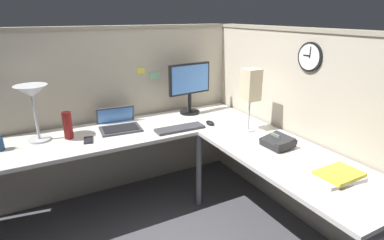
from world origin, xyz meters
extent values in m
plane|color=#47474C|center=(0.00, 0.00, 0.00)|extent=(6.80, 6.80, 0.00)
cube|color=#B7AD99|center=(-0.36, 0.87, 0.78)|extent=(2.57, 0.10, 1.55)
cube|color=gray|center=(-0.36, 0.87, 1.56)|extent=(2.57, 0.12, 0.03)
cube|color=#B7AD99|center=(0.87, -0.27, 0.78)|extent=(0.10, 2.37, 1.55)
cube|color=gray|center=(0.87, -0.27, 1.56)|extent=(0.12, 2.37, 0.03)
cube|color=beige|center=(-0.38, 0.47, 0.71)|extent=(2.35, 0.66, 0.03)
cube|color=beige|center=(0.47, -0.60, 0.71)|extent=(0.66, 1.49, 0.03)
cylinder|color=slate|center=(0.16, 0.16, 0.35)|extent=(0.05, 0.05, 0.70)
cylinder|color=black|center=(0.32, 0.64, 0.74)|extent=(0.20, 0.20, 0.02)
cylinder|color=black|center=(0.32, 0.64, 0.84)|extent=(0.04, 0.04, 0.20)
cube|color=black|center=(0.32, 0.64, 1.08)|extent=(0.46, 0.08, 0.30)
cube|color=#4C84D8|center=(0.33, 0.62, 1.08)|extent=(0.42, 0.05, 0.26)
cube|color=#38383D|center=(-0.43, 0.49, 0.74)|extent=(0.36, 0.27, 0.02)
cube|color=black|center=(-0.43, 0.49, 0.75)|extent=(0.30, 0.20, 0.00)
cube|color=#38383D|center=(-0.41, 0.72, 0.77)|extent=(0.34, 0.10, 0.22)
cube|color=#4C84D8|center=(-0.41, 0.71, 0.77)|extent=(0.31, 0.08, 0.18)
cube|color=#38383D|center=(0.03, 0.26, 0.74)|extent=(0.43, 0.15, 0.02)
ellipsoid|color=black|center=(0.32, 0.25, 0.75)|extent=(0.06, 0.10, 0.03)
cylinder|color=#B7BABF|center=(-1.06, 0.57, 0.74)|extent=(0.17, 0.17, 0.02)
cylinder|color=#B7BABF|center=(-1.06, 0.57, 0.93)|extent=(0.02, 0.02, 0.38)
cone|color=#B7BABF|center=(-1.06, 0.57, 1.13)|extent=(0.24, 0.24, 0.09)
cube|color=black|center=(-0.72, 0.38, 0.73)|extent=(0.09, 0.15, 0.01)
cylinder|color=maroon|center=(-0.84, 0.51, 0.84)|extent=(0.07, 0.07, 0.22)
cube|color=#232326|center=(0.51, -0.42, 0.77)|extent=(0.19, 0.21, 0.10)
cube|color=#8CA58C|center=(0.51, -0.39, 0.80)|extent=(0.02, 0.09, 0.04)
cube|color=#232326|center=(0.51, -0.50, 0.79)|extent=(0.19, 0.05, 0.04)
cube|color=silver|center=(0.49, -0.94, 0.74)|extent=(0.30, 0.24, 0.02)
cube|color=yellow|center=(0.50, -0.95, 0.76)|extent=(0.26, 0.20, 0.02)
cylinder|color=#B7BABF|center=(0.53, -0.03, 0.74)|extent=(0.11, 0.11, 0.01)
cylinder|color=#B7BABF|center=(0.53, -0.03, 0.87)|extent=(0.02, 0.02, 0.27)
cube|color=beige|center=(0.53, -0.03, 1.13)|extent=(0.13, 0.13, 0.26)
cylinder|color=black|center=(0.82, -0.36, 1.37)|extent=(0.03, 0.22, 0.22)
cylinder|color=white|center=(0.80, -0.36, 1.37)|extent=(0.00, 0.19, 0.19)
cube|color=black|center=(0.80, -0.34, 1.38)|extent=(0.00, 0.06, 0.01)
cube|color=black|center=(0.80, -0.37, 1.41)|extent=(0.00, 0.01, 0.08)
cube|color=#EAD84C|center=(-0.11, 0.82, 1.16)|extent=(0.08, 0.00, 0.06)
cube|color=#8CCC99|center=(0.03, 0.82, 1.11)|extent=(0.10, 0.00, 0.07)
camera|label=1|loc=(-1.07, -1.99, 1.68)|focal=28.97mm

